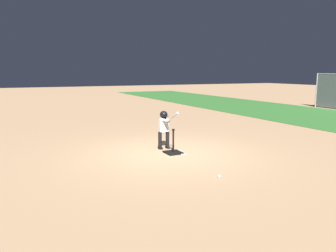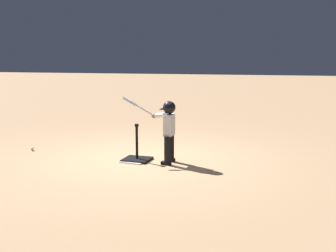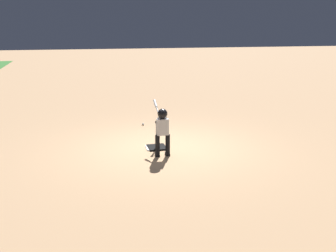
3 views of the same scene
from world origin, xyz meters
name	(u,v)px [view 1 (image 1 of 3)]	position (x,y,z in m)	size (l,w,h in m)	color
ground_plane	(167,154)	(0.00, 0.00, 0.00)	(90.00, 90.00, 0.00)	tan
home_plate	(175,153)	(0.04, 0.25, 0.01)	(0.44, 0.44, 0.02)	white
batting_tee	(173,150)	(0.02, 0.20, 0.08)	(0.50, 0.45, 0.70)	black
batter_child	(164,125)	(-0.58, 0.20, 0.73)	(1.02, 0.36, 1.21)	black
baseball	(219,176)	(2.41, 0.12, 0.04)	(0.07, 0.07, 0.07)	white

